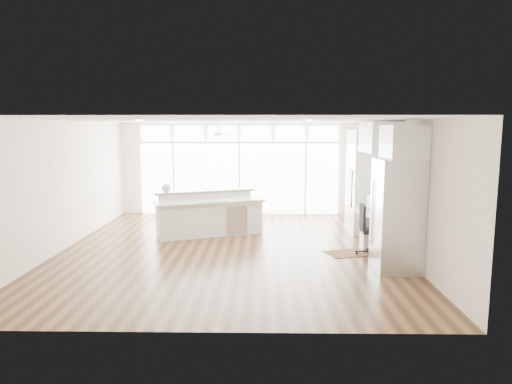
{
  "coord_description": "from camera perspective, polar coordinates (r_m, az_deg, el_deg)",
  "views": [
    {
      "loc": [
        0.72,
        -9.42,
        2.56
      ],
      "look_at": [
        0.54,
        0.6,
        1.13
      ],
      "focal_mm": 32.0,
      "sensor_mm": 36.0,
      "label": 1
    }
  ],
  "objects": [
    {
      "name": "fishbowl",
      "position": [
        11.06,
        -11.14,
        0.53
      ],
      "size": [
        0.26,
        0.26,
        0.22
      ],
      "primitive_type": "sphere",
      "rotation": [
        0.0,
        0.0,
        0.2
      ],
      "color": "silver",
      "rests_on": "kitchen_island"
    },
    {
      "name": "wall_back",
      "position": [
        13.49,
        -2.07,
        2.94
      ],
      "size": [
        7.0,
        0.04,
        2.7
      ],
      "primitive_type": "cube",
      "color": "silver",
      "rests_on": "floor"
    },
    {
      "name": "potted_plant",
      "position": [
        11.48,
        13.46,
        8.2
      ],
      "size": [
        0.32,
        0.35,
        0.25
      ],
      "primitive_type": "imported",
      "rotation": [
        0.0,
        0.0,
        -0.11
      ],
      "color": "#2E5524",
      "rests_on": "oven_cabinet"
    },
    {
      "name": "glass_wall",
      "position": [
        13.46,
        -2.08,
        1.65
      ],
      "size": [
        5.8,
        0.06,
        2.08
      ],
      "primitive_type": "cube",
      "color": "white",
      "rests_on": "wall_back"
    },
    {
      "name": "ceiling_fan",
      "position": [
        12.28,
        -4.75,
        7.69
      ],
      "size": [
        1.16,
        1.16,
        0.32
      ],
      "primitive_type": "cube",
      "color": "white",
      "rests_on": "ceiling"
    },
    {
      "name": "recessed_lights",
      "position": [
        9.64,
        -3.32,
        8.8
      ],
      "size": [
        3.4,
        3.0,
        0.02
      ],
      "primitive_type": "cube",
      "color": "silver",
      "rests_on": "ceiling"
    },
    {
      "name": "desk_nook",
      "position": [
        10.25,
        14.63,
        -4.45
      ],
      "size": [
        0.72,
        1.3,
        0.76
      ],
      "primitive_type": "cube",
      "color": "silver",
      "rests_on": "floor"
    },
    {
      "name": "office_chair",
      "position": [
        9.48,
        14.36,
        -4.64
      ],
      "size": [
        0.53,
        0.49,
        1.02
      ],
      "primitive_type": "cube",
      "rotation": [
        0.0,
        0.0,
        -0.01
      ],
      "color": "black",
      "rests_on": "floor"
    },
    {
      "name": "fridge_cabinet",
      "position": [
        8.44,
        17.99,
        5.94
      ],
      "size": [
        0.64,
        0.9,
        0.6
      ],
      "primitive_type": "cube",
      "color": "silver",
      "rests_on": "wall_right"
    },
    {
      "name": "floor",
      "position": [
        9.79,
        -3.28,
        -7.14
      ],
      "size": [
        7.0,
        8.0,
        0.02
      ],
      "primitive_type": "cube",
      "color": "#3C2412",
      "rests_on": "ground"
    },
    {
      "name": "oven_cabinet",
      "position": [
        11.56,
        13.24,
        1.37
      ],
      "size": [
        0.64,
        1.2,
        2.5
      ],
      "primitive_type": "cube",
      "color": "silver",
      "rests_on": "floor"
    },
    {
      "name": "transom_row",
      "position": [
        13.38,
        -2.11,
        7.32
      ],
      "size": [
        5.9,
        0.06,
        0.4
      ],
      "primitive_type": "cube",
      "color": "white",
      "rests_on": "wall_back"
    },
    {
      "name": "upper_cabinets",
      "position": [
        10.02,
        15.25,
        6.61
      ],
      "size": [
        0.64,
        1.3,
        0.64
      ],
      "primitive_type": "cube",
      "color": "silver",
      "rests_on": "wall_right"
    },
    {
      "name": "framed_photos",
      "position": [
        10.76,
        15.76,
        1.6
      ],
      "size": [
        0.06,
        0.22,
        0.8
      ],
      "primitive_type": "cube",
      "color": "black",
      "rests_on": "wall_right"
    },
    {
      "name": "refrigerator",
      "position": [
        8.56,
        17.23,
        -2.77
      ],
      "size": [
        0.76,
        0.9,
        2.0
      ],
      "primitive_type": "cube",
      "color": "silver",
      "rests_on": "floor"
    },
    {
      "name": "desk_window",
      "position": [
        10.15,
        16.67,
        2.04
      ],
      "size": [
        0.04,
        0.85,
        0.85
      ],
      "primitive_type": "cube",
      "color": "white",
      "rests_on": "wall_right"
    },
    {
      "name": "wall_front",
      "position": [
        5.6,
        -6.41,
        -4.43
      ],
      "size": [
        7.0,
        0.04,
        2.7
      ],
      "primitive_type": "cube",
      "color": "silver",
      "rests_on": "floor"
    },
    {
      "name": "kitchen_island",
      "position": [
        10.95,
        -5.81,
        -2.73
      ],
      "size": [
        2.75,
        1.82,
        1.02
      ],
      "primitive_type": "cube",
      "rotation": [
        0.0,
        0.0,
        0.36
      ],
      "color": "silver",
      "rests_on": "floor"
    },
    {
      "name": "monitor",
      "position": [
        10.12,
        14.3,
        -1.23
      ],
      "size": [
        0.16,
        0.5,
        0.41
      ],
      "primitive_type": "cube",
      "rotation": [
        0.0,
        0.0,
        0.17
      ],
      "color": "black",
      "rests_on": "desk_nook"
    },
    {
      "name": "keyboard",
      "position": [
        10.12,
        13.33,
        -2.33
      ],
      "size": [
        0.12,
        0.32,
        0.02
      ],
      "primitive_type": "cube",
      "rotation": [
        0.0,
        0.0,
        -0.01
      ],
      "color": "white",
      "rests_on": "desk_nook"
    },
    {
      "name": "ceiling",
      "position": [
        9.45,
        -3.41,
        8.93
      ],
      "size": [
        7.0,
        8.0,
        0.02
      ],
      "primitive_type": "cube",
      "color": "white",
      "rests_on": "wall_back"
    },
    {
      "name": "wall_right",
      "position": [
        9.89,
        17.31,
        0.71
      ],
      "size": [
        0.04,
        8.0,
        2.7
      ],
      "primitive_type": "cube",
      "color": "silver",
      "rests_on": "floor"
    },
    {
      "name": "wall_left",
      "position": [
        10.39,
        -22.97,
        0.76
      ],
      "size": [
        0.04,
        8.0,
        2.7
      ],
      "primitive_type": "cube",
      "color": "silver",
      "rests_on": "floor"
    },
    {
      "name": "rug",
      "position": [
        9.6,
        11.37,
        -7.5
      ],
      "size": [
        0.97,
        0.82,
        0.01
      ],
      "primitive_type": "cube",
      "rotation": [
        0.0,
        0.0,
        0.32
      ],
      "color": "#3B2112",
      "rests_on": "floor"
    }
  ]
}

